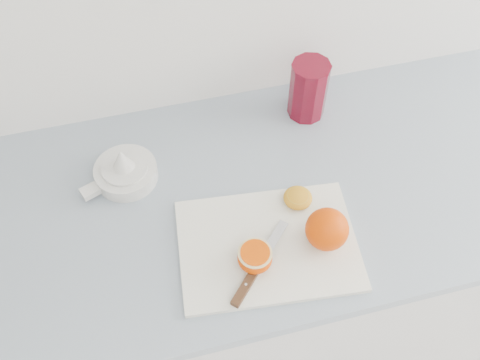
{
  "coord_description": "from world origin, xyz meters",
  "views": [
    {
      "loc": [
        -0.16,
        1.05,
        1.86
      ],
      "look_at": [
        0.0,
        1.68,
        0.96
      ],
      "focal_mm": 40.0,
      "sensor_mm": 36.0,
      "label": 1
    }
  ],
  "objects_px": {
    "cutting_board": "(268,245)",
    "citrus_juicer": "(125,171)",
    "counter": "(235,282)",
    "red_tumbler": "(308,91)",
    "half_orange": "(255,257)"
  },
  "relations": [
    {
      "from": "half_orange",
      "to": "red_tumbler",
      "type": "xyz_separation_m",
      "value": [
        0.23,
        0.37,
        0.04
      ]
    },
    {
      "from": "citrus_juicer",
      "to": "red_tumbler",
      "type": "relative_size",
      "value": 1.16
    },
    {
      "from": "cutting_board",
      "to": "red_tumbler",
      "type": "bearing_deg",
      "value": 60.32
    },
    {
      "from": "counter",
      "to": "citrus_juicer",
      "type": "bearing_deg",
      "value": 155.07
    },
    {
      "from": "half_orange",
      "to": "citrus_juicer",
      "type": "xyz_separation_m",
      "value": [
        -0.22,
        0.28,
        -0.01
      ]
    },
    {
      "from": "red_tumbler",
      "to": "half_orange",
      "type": "bearing_deg",
      "value": -121.73
    },
    {
      "from": "counter",
      "to": "half_orange",
      "type": "height_order",
      "value": "half_orange"
    },
    {
      "from": "citrus_juicer",
      "to": "half_orange",
      "type": "bearing_deg",
      "value": -51.75
    },
    {
      "from": "counter",
      "to": "red_tumbler",
      "type": "bearing_deg",
      "value": 40.32
    },
    {
      "from": "cutting_board",
      "to": "half_orange",
      "type": "xyz_separation_m",
      "value": [
        -0.04,
        -0.03,
        0.03
      ]
    },
    {
      "from": "cutting_board",
      "to": "red_tumbler",
      "type": "height_order",
      "value": "red_tumbler"
    },
    {
      "from": "cutting_board",
      "to": "citrus_juicer",
      "type": "height_order",
      "value": "citrus_juicer"
    },
    {
      "from": "counter",
      "to": "citrus_juicer",
      "type": "height_order",
      "value": "citrus_juicer"
    },
    {
      "from": "counter",
      "to": "citrus_juicer",
      "type": "relative_size",
      "value": 13.34
    },
    {
      "from": "cutting_board",
      "to": "citrus_juicer",
      "type": "xyz_separation_m",
      "value": [
        -0.26,
        0.25,
        0.02
      ]
    }
  ]
}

